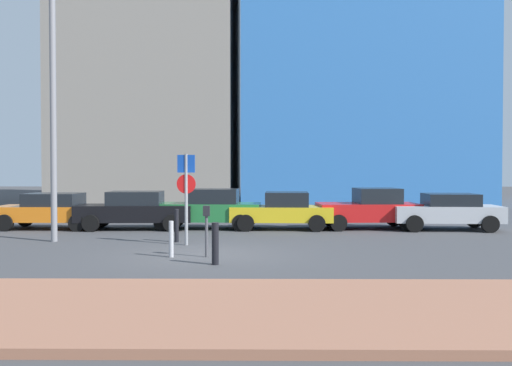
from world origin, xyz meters
name	(u,v)px	position (x,y,z in m)	size (l,w,h in m)	color
ground_plane	(207,255)	(0.00, 0.00, 0.00)	(120.00, 120.00, 0.00)	#424244
sidewalk_brick	(169,310)	(0.00, -6.34, 0.07)	(40.00, 4.47, 0.14)	#9E664C
parked_car_orange	(51,210)	(-6.81, 6.68, 0.74)	(4.12, 2.09, 1.41)	orange
parked_car_black	(135,210)	(-3.45, 6.57, 0.77)	(4.52, 2.09, 1.49)	black
parked_car_green	(206,209)	(-0.68, 6.79, 0.80)	(4.48, 2.05, 1.58)	#237238
parked_car_yellow	(283,210)	(2.34, 6.64, 0.74)	(4.01, 2.12, 1.46)	gold
parked_car_red	(370,208)	(5.80, 6.89, 0.80)	(4.02, 2.26, 1.61)	red
parked_car_silver	(447,211)	(8.71, 6.47, 0.74)	(4.15, 2.21, 1.41)	#B7BABF
parking_sign_post	(186,188)	(-0.83, 1.97, 1.78)	(0.60, 0.10, 2.83)	gray
parking_meter	(206,224)	(0.03, -0.39, 0.90)	(0.18, 0.14, 1.38)	#4C4C51
street_lamp	(53,94)	(-5.26, 2.79, 4.81)	(0.70, 0.36, 8.33)	gray
traffic_bollard_near	(215,244)	(0.37, -1.59, 0.52)	(0.18, 0.18, 1.05)	black
traffic_bollard_mid	(177,226)	(-1.24, 2.70, 0.53)	(0.14, 0.14, 1.07)	black
traffic_bollard_far	(171,239)	(-0.91, -0.43, 0.49)	(0.13, 0.13, 0.97)	#B7B7BC
building_colorful_midrise	(354,14)	(8.05, 24.74, 13.30)	(15.62, 12.87, 26.59)	#3372BF
building_under_construction	(159,36)	(-6.09, 26.36, 12.23)	(11.40, 15.91, 24.45)	gray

